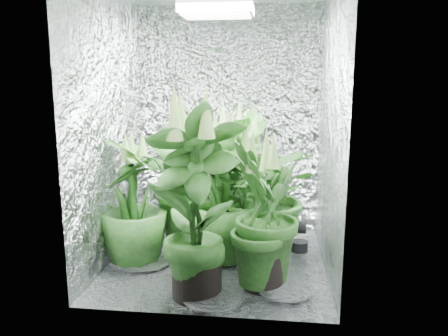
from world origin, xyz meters
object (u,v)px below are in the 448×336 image
plant_a (201,182)px  plant_f (196,203)px  plant_c (235,173)px  plant_b (186,192)px  plant_g (264,217)px  plant_h (222,194)px  plant_e (258,193)px  circulation_fan (296,233)px  grow_lamp (217,10)px  plant_d (134,202)px

plant_a → plant_f: bearing=-82.7°
plant_c → plant_f: 1.20m
plant_b → plant_g: bearing=-49.9°
plant_h → plant_g: bearing=-51.6°
plant_b → plant_a: bearing=-48.4°
plant_e → circulation_fan: size_ratio=3.13×
plant_e → plant_f: (-0.36, -0.63, 0.09)m
plant_c → plant_e: plant_c is taller
plant_c → plant_g: size_ratio=1.13×
plant_f → plant_h: 0.60m
plant_f → circulation_fan: size_ratio=3.73×
plant_a → circulation_fan: plant_a is taller
plant_g → grow_lamp: bearing=132.8°
plant_g → plant_h: size_ratio=0.94×
plant_g → plant_f: bearing=-157.8°
circulation_fan → plant_d: bearing=-155.4°
plant_a → plant_e: (0.46, -0.17, -0.04)m
plant_g → plant_c: bearing=105.7°
plant_g → plant_b: bearing=130.1°
plant_d → circulation_fan: 1.31m
plant_f → plant_e: bearing=60.3°
plant_d → plant_h: plant_h is taller
grow_lamp → plant_h: bearing=34.4°
plant_d → plant_c: bearing=47.4°
plant_e → plant_d: bearing=-169.5°
plant_b → plant_d: bearing=-117.8°
plant_b → plant_g: plant_g is taller
plant_e → plant_h: 0.27m
plant_f → plant_g: size_ratio=1.25×
plant_b → plant_c: 0.47m
plant_a → plant_f: plant_f is taller
plant_a → plant_g: plant_a is taller
grow_lamp → plant_f: (-0.06, -0.56, -1.21)m
plant_b → plant_c: bearing=27.7°
plant_e → circulation_fan: bearing=36.1°
grow_lamp → plant_c: size_ratio=0.42×
plant_d → circulation_fan: size_ratio=2.86×
plant_c → plant_d: size_ratio=1.18×
plant_f → plant_b: bearing=105.3°
grow_lamp → plant_d: bearing=-170.5°
plant_h → plant_d: bearing=-169.0°
plant_g → plant_h: bearing=128.4°
plant_b → plant_c: (0.40, 0.21, 0.13)m
grow_lamp → plant_b: grow_lamp is taller
plant_a → plant_h: plant_a is taller
plant_h → plant_a: bearing=131.8°
grow_lamp → plant_g: grow_lamp is taller
plant_b → circulation_fan: plant_b is taller
grow_lamp → plant_c: bearing=83.6°
plant_a → plant_c: plant_c is taller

